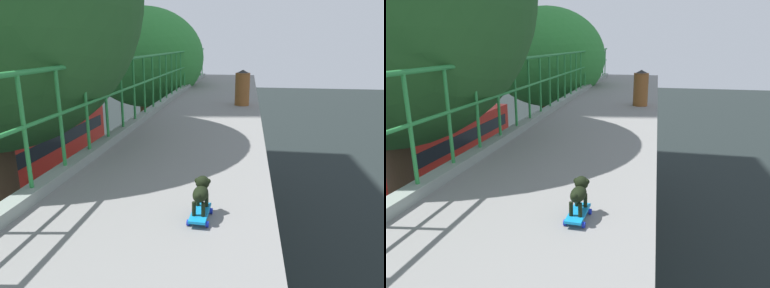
# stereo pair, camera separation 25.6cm
# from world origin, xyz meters

# --- Properties ---
(city_bus) EXTENTS (2.49, 11.39, 3.07)m
(city_bus) POSITION_xyz_m (-8.80, 17.00, 1.75)
(city_bus) COLOR red
(city_bus) RESTS_ON ground
(roadside_tree_far) EXTENTS (4.45, 4.45, 8.39)m
(roadside_tree_far) POSITION_xyz_m (-1.98, 13.84, 6.45)
(roadside_tree_far) COLOR #4F3C20
(roadside_tree_far) RESTS_ON ground
(toy_skateboard) EXTENTS (0.21, 0.41, 0.08)m
(toy_skateboard) POSITION_xyz_m (1.53, 3.32, 5.56)
(toy_skateboard) COLOR #1285C8
(toy_skateboard) RESTS_ON overpass_deck
(small_dog) EXTENTS (0.16, 0.38, 0.30)m
(small_dog) POSITION_xyz_m (1.53, 3.37, 5.76)
(small_dog) COLOR black
(small_dog) RESTS_ON toy_skateboard
(litter_bin) EXTENTS (0.38, 0.38, 0.91)m
(litter_bin) POSITION_xyz_m (1.79, 9.67, 5.97)
(litter_bin) COLOR brown
(litter_bin) RESTS_ON overpass_deck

